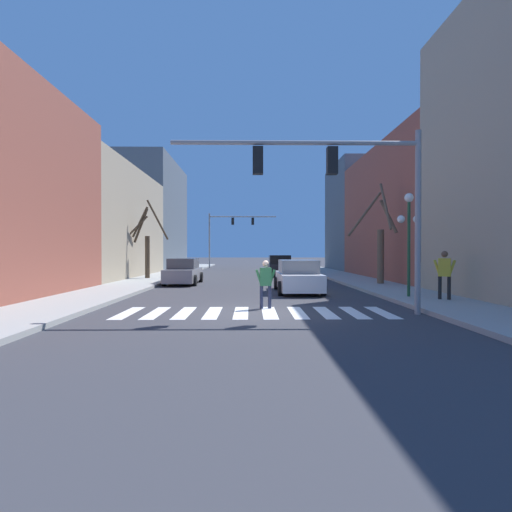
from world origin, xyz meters
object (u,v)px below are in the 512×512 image
(street_lamp_right_corner, at_px, (409,223))
(street_tree_right_mid, at_px, (146,243))
(pedestrian_on_right_sidewalk, at_px, (266,280))
(traffic_signal_near, at_px, (342,179))
(traffic_signal_far, at_px, (229,228))
(car_parked_right_mid, at_px, (298,277))
(pedestrian_on_left_sidewalk, at_px, (444,271))
(car_parked_right_near, at_px, (280,266))
(street_tree_right_near, at_px, (380,243))
(car_parked_left_mid, at_px, (184,272))

(street_lamp_right_corner, relative_size, street_tree_right_mid, 0.77)
(pedestrian_on_right_sidewalk, bearing_deg, traffic_signal_near, -35.65)
(traffic_signal_far, relative_size, car_parked_right_mid, 1.70)
(pedestrian_on_left_sidewalk, relative_size, street_tree_right_mid, 0.34)
(car_parked_right_near, height_order, pedestrian_on_left_sidewalk, pedestrian_on_left_sidewalk)
(pedestrian_on_left_sidewalk, bearing_deg, street_tree_right_near, 119.04)
(street_lamp_right_corner, relative_size, street_tree_right_near, 0.73)
(pedestrian_on_right_sidewalk, height_order, street_tree_right_near, street_tree_right_near)
(car_parked_right_near, distance_m, street_tree_right_mid, 10.70)
(traffic_signal_far, height_order, pedestrian_on_right_sidewalk, traffic_signal_far)
(traffic_signal_near, xyz_separation_m, traffic_signal_far, (-5.36, 35.12, 0.59))
(car_parked_right_mid, height_order, car_parked_right_near, car_parked_right_near)
(street_tree_right_near, bearing_deg, street_lamp_right_corner, -98.44)
(car_parked_right_mid, xyz_separation_m, car_parked_left_mid, (-6.31, 4.99, -0.00))
(traffic_signal_far, distance_m, street_tree_right_mid, 20.70)
(car_parked_right_near, bearing_deg, traffic_signal_near, -178.58)
(traffic_signal_near, bearing_deg, street_tree_right_mid, 123.45)
(car_parked_right_mid, xyz_separation_m, pedestrian_on_left_sidewalk, (5.02, -4.16, 0.50))
(street_tree_right_near, bearing_deg, pedestrian_on_right_sidewalk, -127.98)
(car_parked_left_mid, relative_size, car_parked_right_near, 1.11)
(street_tree_right_near, bearing_deg, traffic_signal_near, -114.08)
(street_lamp_right_corner, height_order, street_tree_right_mid, street_tree_right_mid)
(car_parked_right_mid, height_order, car_parked_left_mid, same)
(street_lamp_right_corner, xyz_separation_m, street_tree_right_mid, (-13.48, 11.44, -0.56))
(car_parked_right_near, distance_m, pedestrian_on_left_sidewalk, 17.86)
(street_lamp_right_corner, bearing_deg, car_parked_right_mid, 142.54)
(car_parked_left_mid, relative_size, street_tree_right_near, 0.81)
(car_parked_left_mid, xyz_separation_m, street_tree_right_mid, (-3.09, 3.32, 1.80))
(car_parked_right_near, height_order, street_tree_right_near, street_tree_right_near)
(pedestrian_on_right_sidewalk, distance_m, street_tree_right_near, 11.12)
(street_lamp_right_corner, xyz_separation_m, pedestrian_on_left_sidewalk, (0.94, -1.04, -1.86))
(car_parked_right_near, height_order, street_tree_right_mid, street_tree_right_mid)
(pedestrian_on_right_sidewalk, bearing_deg, car_parked_right_near, 78.53)
(traffic_signal_far, xyz_separation_m, pedestrian_on_left_sidewalk, (9.83, -32.53, -3.55))
(pedestrian_on_left_sidewalk, bearing_deg, traffic_signal_far, 135.92)
(traffic_signal_far, xyz_separation_m, car_parked_left_mid, (-1.50, -23.38, -4.06))
(street_lamp_right_corner, bearing_deg, traffic_signal_far, 105.77)
(car_parked_right_mid, distance_m, car_parked_right_near, 12.99)
(car_parked_right_mid, height_order, pedestrian_on_right_sidewalk, pedestrian_on_right_sidewalk)
(traffic_signal_near, xyz_separation_m, car_parked_right_near, (-0.49, 19.74, -3.42))
(street_lamp_right_corner, relative_size, pedestrian_on_left_sidewalk, 2.27)
(street_tree_right_mid, bearing_deg, pedestrian_on_right_sidewalk, -60.92)
(pedestrian_on_left_sidewalk, xyz_separation_m, street_tree_right_near, (0.01, 7.42, 1.20))
(traffic_signal_near, height_order, street_lamp_right_corner, traffic_signal_near)
(traffic_signal_far, bearing_deg, street_lamp_right_corner, -74.23)
(pedestrian_on_right_sidewalk, height_order, street_tree_right_mid, street_tree_right_mid)
(traffic_signal_near, height_order, street_tree_right_mid, traffic_signal_near)
(pedestrian_on_left_sidewalk, bearing_deg, street_tree_right_mid, 168.24)
(traffic_signal_far, distance_m, car_parked_left_mid, 23.78)
(car_parked_right_near, relative_size, pedestrian_on_right_sidewalk, 2.52)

